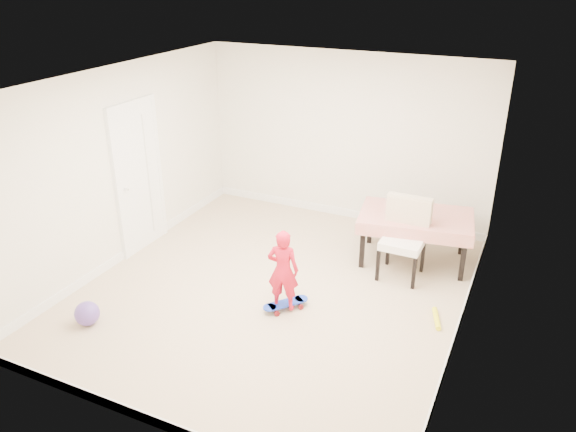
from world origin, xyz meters
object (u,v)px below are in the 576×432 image
at_px(skateboard, 286,306).
at_px(child, 283,273).
at_px(dining_chair, 403,240).
at_px(balloon, 87,313).
at_px(dining_table, 414,238).

bearing_deg(skateboard, child, -173.48).
relative_size(dining_chair, balloon, 3.74).
height_order(dining_chair, balloon, dining_chair).
xyz_separation_m(dining_table, dining_chair, (-0.05, -0.49, 0.18)).
relative_size(child, balloon, 3.58).
distance_m(dining_chair, skateboard, 1.74).
xyz_separation_m(dining_chair, child, (-1.04, -1.35, -0.02)).
xyz_separation_m(dining_table, child, (-1.09, -1.85, 0.16)).
xyz_separation_m(dining_chair, balloon, (-2.93, -2.55, -0.38)).
height_order(dining_table, child, child).
height_order(dining_table, balloon, dining_table).
relative_size(dining_table, skateboard, 2.56).
bearing_deg(balloon, dining_chair, 41.04).
bearing_deg(dining_table, child, -129.77).
bearing_deg(dining_chair, balloon, -138.50).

